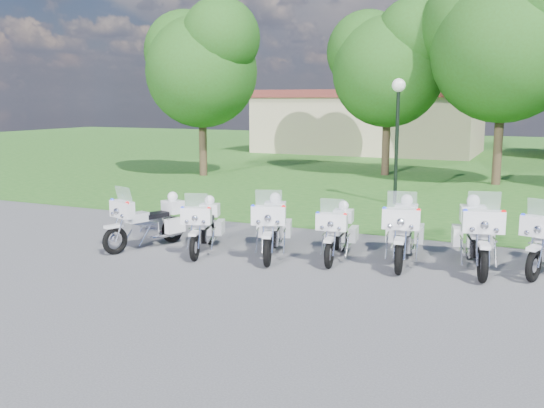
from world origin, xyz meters
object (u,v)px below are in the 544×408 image
at_px(motorcycle_0, 149,221).
at_px(motorcycle_2, 272,226).
at_px(motorcycle_4, 403,230).
at_px(motorcycle_1, 204,225).
at_px(motorcycle_5, 477,234).
at_px(motorcycle_3, 338,231).
at_px(lamp_post, 398,110).

relative_size(motorcycle_0, motorcycle_2, 0.96).
height_order(motorcycle_2, motorcycle_4, motorcycle_4).
bearing_deg(motorcycle_1, motorcycle_4, 174.18).
relative_size(motorcycle_1, motorcycle_4, 0.85).
xyz_separation_m(motorcycle_4, motorcycle_5, (1.47, 0.16, 0.03)).
xyz_separation_m(motorcycle_0, motorcycle_3, (4.35, 0.89, -0.04)).
height_order(motorcycle_0, motorcycle_4, motorcycle_4).
relative_size(motorcycle_1, motorcycle_2, 0.92).
distance_m(motorcycle_3, motorcycle_5, 2.89).
relative_size(motorcycle_3, lamp_post, 0.51).
distance_m(motorcycle_4, lamp_post, 7.89).
height_order(motorcycle_1, motorcycle_3, motorcycle_1).
height_order(motorcycle_4, lamp_post, lamp_post).
bearing_deg(lamp_post, motorcycle_5, -64.69).
bearing_deg(motorcycle_3, motorcycle_2, 6.76).
bearing_deg(motorcycle_0, lamp_post, -96.32).
height_order(motorcycle_0, motorcycle_3, motorcycle_0).
height_order(motorcycle_3, lamp_post, lamp_post).
bearing_deg(motorcycle_5, motorcycle_3, -4.42).
bearing_deg(motorcycle_3, motorcycle_5, -178.87).
height_order(motorcycle_0, motorcycle_2, motorcycle_2).
relative_size(motorcycle_5, lamp_post, 0.61).
height_order(motorcycle_2, motorcycle_5, motorcycle_5).
xyz_separation_m(motorcycle_1, motorcycle_2, (1.58, 0.32, 0.06)).
bearing_deg(motorcycle_5, motorcycle_4, -6.91).
distance_m(motorcycle_1, lamp_post, 8.95).
bearing_deg(motorcycle_5, lamp_post, -77.77).
height_order(motorcycle_1, motorcycle_5, motorcycle_5).
xyz_separation_m(motorcycle_2, motorcycle_5, (4.27, 0.79, 0.06)).
xyz_separation_m(motorcycle_3, motorcycle_4, (1.38, 0.28, 0.09)).
distance_m(motorcycle_2, motorcycle_5, 4.34).
relative_size(motorcycle_1, lamp_post, 0.51).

